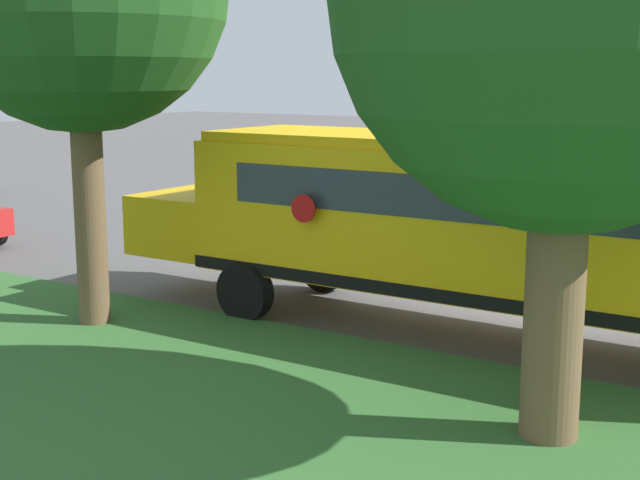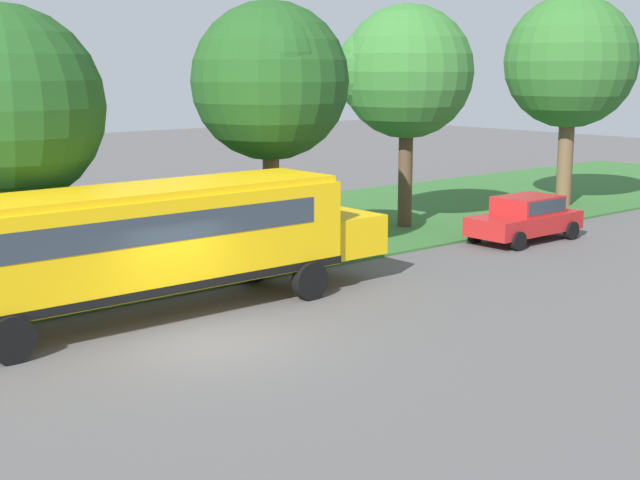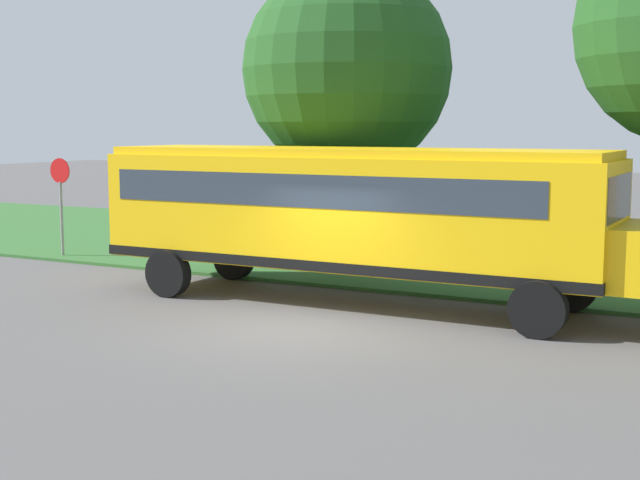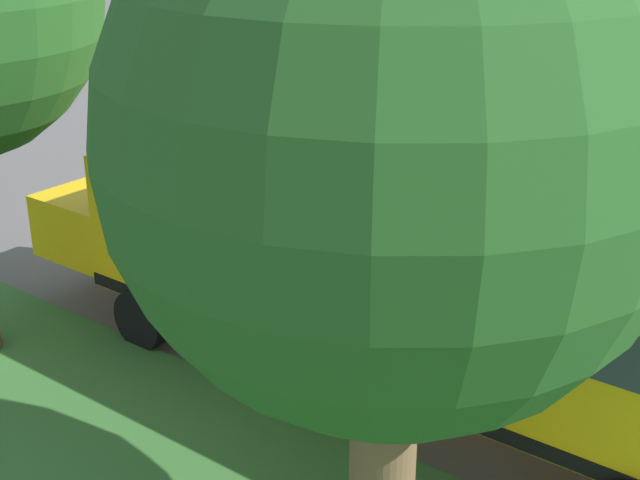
% 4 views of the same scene
% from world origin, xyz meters
% --- Properties ---
extents(ground_plane, '(120.00, 120.00, 0.00)m').
position_xyz_m(ground_plane, '(0.00, 0.00, 0.00)').
color(ground_plane, '#565454').
extents(school_bus, '(2.84, 12.42, 3.16)m').
position_xyz_m(school_bus, '(-2.73, 0.06, 1.92)').
color(school_bus, yellow).
rests_on(school_bus, ground).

